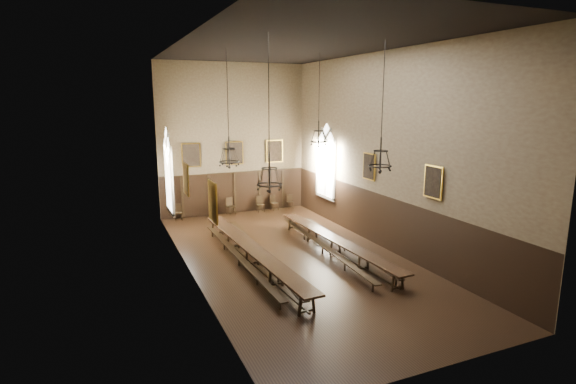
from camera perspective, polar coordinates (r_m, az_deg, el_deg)
floor at (r=19.95m, az=0.80°, el=-8.48°), size 9.00×18.00×0.02m
ceiling at (r=18.85m, az=0.88°, el=18.21°), size 9.00×18.00×0.02m
wall_back at (r=27.31m, az=-6.94°, el=6.63°), size 9.00×0.02×9.00m
wall_front at (r=11.37m, az=19.66°, el=-1.01°), size 9.00×0.02×9.00m
wall_left at (r=17.54m, az=-12.77°, el=3.65°), size 0.02×18.00×9.00m
wall_right at (r=21.11m, az=12.13°, el=4.99°), size 0.02×18.00×9.00m
wainscot_panelling at (r=19.55m, az=0.81°, el=-5.01°), size 9.00×18.00×2.50m
table_left at (r=19.03m, az=-4.61°, el=-8.15°), size 1.27×10.80×0.84m
table_right at (r=20.46m, az=6.03°, el=-6.87°), size 1.05×9.68×0.75m
bench_left_outer at (r=19.17m, az=-6.26°, el=-8.50°), size 0.40×9.64×0.43m
bench_left_inner at (r=19.51m, az=-3.53°, el=-8.02°), size 0.88×10.30×0.46m
bench_right_inner at (r=20.53m, az=4.41°, el=-7.08°), size 0.80×9.59×0.43m
bench_right_outer at (r=20.95m, az=7.21°, el=-6.78°), size 0.85×9.22×0.41m
chair_0 at (r=26.74m, az=-13.74°, el=-2.91°), size 0.45×0.45×0.93m
chair_2 at (r=27.12m, az=-9.43°, el=-2.51°), size 0.43×0.43×0.95m
chair_3 at (r=27.49m, az=-7.25°, el=-2.20°), size 0.56×0.56×1.03m
chair_5 at (r=27.98m, az=-3.54°, el=-1.92°), size 0.43×0.43×0.97m
chair_6 at (r=28.35m, az=-1.75°, el=-1.74°), size 0.51×0.51×0.94m
chair_7 at (r=28.80m, az=0.29°, el=-1.57°), size 0.39×0.39×0.87m
chandelier_back_left at (r=20.02m, az=-7.48°, el=4.70°), size 0.91×0.91×5.01m
chandelier_back_right at (r=21.76m, az=3.90°, el=7.15°), size 0.81×0.81×4.28m
chandelier_front_left at (r=15.39m, az=-2.37°, el=2.15°), size 0.88×0.88×5.17m
chandelier_front_right at (r=17.36m, az=11.65°, el=4.26°), size 0.88×0.88×4.77m
portrait_back_0 at (r=26.65m, az=-12.20°, el=4.60°), size 1.10×0.12×1.40m
portrait_back_1 at (r=27.26m, az=-6.82°, el=4.93°), size 1.10×0.12×1.40m
portrait_back_2 at (r=28.10m, az=-1.71°, el=5.21°), size 1.10×0.12×1.40m
portrait_left_0 at (r=18.66m, az=-12.84°, el=1.62°), size 0.12×1.00×1.30m
portrait_left_1 at (r=14.34m, az=-9.52°, el=-1.23°), size 0.12×1.00×1.30m
portrait_right_0 at (r=21.95m, az=10.26°, el=3.21°), size 0.12×1.00×1.30m
portrait_right_1 at (r=18.42m, az=17.96°, el=1.21°), size 0.12×1.00×1.30m
window_right at (r=25.85m, az=4.84°, el=3.94°), size 0.20×2.20×4.60m
window_left at (r=23.09m, az=-14.99°, el=2.65°), size 0.20×2.20×4.60m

